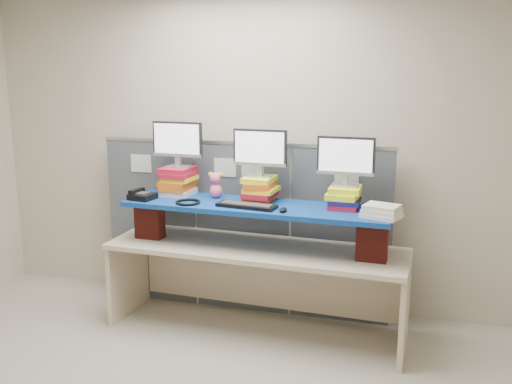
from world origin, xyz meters
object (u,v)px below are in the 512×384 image
(keyboard, at_px, (247,205))
(desk, at_px, (256,264))
(blue_board, at_px, (256,207))
(desk_phone, at_px, (142,196))
(monitor_left, at_px, (177,142))
(monitor_center, at_px, (260,150))
(monitor_right, at_px, (346,158))

(keyboard, bearing_deg, desk, 76.62)
(blue_board, xyz_separation_m, desk_phone, (-0.96, -0.08, 0.05))
(monitor_left, height_order, keyboard, monitor_left)
(monitor_center, xyz_separation_m, keyboard, (-0.04, -0.23, -0.40))
(desk, distance_m, blue_board, 0.48)
(blue_board, height_order, desk_phone, desk_phone)
(blue_board, relative_size, keyboard, 4.40)
(desk_phone, bearing_deg, monitor_right, 15.67)
(desk, height_order, desk_phone, desk_phone)
(desk, bearing_deg, monitor_left, 170.80)
(monitor_right, bearing_deg, keyboard, -162.08)
(monitor_right, xyz_separation_m, keyboard, (-0.73, -0.20, -0.37))
(monitor_center, relative_size, desk_phone, 2.01)
(desk, bearing_deg, monitor_center, 92.64)
(keyboard, distance_m, desk_phone, 0.91)
(desk, distance_m, desk_phone, 1.10)
(blue_board, distance_m, desk_phone, 0.96)
(monitor_center, height_order, keyboard, monitor_center)
(desk, distance_m, keyboard, 0.53)
(monitor_center, distance_m, desk_phone, 1.05)
(desk, relative_size, monitor_right, 5.53)
(blue_board, xyz_separation_m, monitor_right, (0.69, 0.09, 0.40))
(monitor_right, distance_m, desk_phone, 1.69)
(monitor_center, bearing_deg, monitor_left, -180.00)
(monitor_center, relative_size, monitor_right, 1.00)
(monitor_right, height_order, desk_phone, monitor_right)
(monitor_right, height_order, keyboard, monitor_right)
(desk, distance_m, monitor_left, 1.21)
(blue_board, xyz_separation_m, monitor_left, (-0.72, 0.15, 0.48))
(blue_board, bearing_deg, monitor_left, 170.80)
(monitor_left, bearing_deg, desk_phone, -132.14)
(blue_board, height_order, monitor_right, monitor_right)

